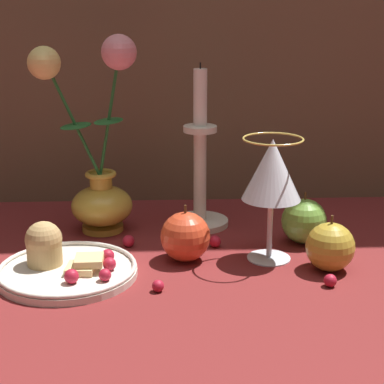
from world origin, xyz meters
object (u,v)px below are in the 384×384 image
object	(u,v)px
vase	(97,165)
apple_at_table_edge	(330,247)
plate_with_pastries	(63,263)
apple_near_glass	(304,221)
candlestick	(200,174)
wine_glass	(272,174)
apple_beside_vase	(185,237)

from	to	relation	value
vase	apple_at_table_edge	bearing A→B (deg)	-27.43
plate_with_pastries	apple_near_glass	xyz separation A→B (m)	(0.36, 0.11, 0.02)
vase	candlestick	bearing A→B (deg)	6.95
candlestick	apple_near_glass	distance (m)	0.19
wine_glass	candlestick	world-z (taller)	candlestick
wine_glass	candlestick	size ratio (longest dim) A/B	0.67
candlestick	vase	bearing A→B (deg)	-173.05
apple_near_glass	candlestick	bearing A→B (deg)	150.69
vase	candlestick	distance (m)	0.17
candlestick	apple_beside_vase	size ratio (longest dim) A/B	3.21
apple_beside_vase	plate_with_pastries	bearing A→B (deg)	-165.36
wine_glass	apple_at_table_edge	xyz separation A→B (m)	(0.08, -0.04, -0.10)
wine_glass	candlestick	bearing A→B (deg)	121.66
candlestick	apple_beside_vase	xyz separation A→B (m)	(-0.03, -0.15, -0.05)
plate_with_pastries	apple_beside_vase	bearing A→B (deg)	14.64
vase	apple_beside_vase	distance (m)	0.21
vase	plate_with_pastries	distance (m)	0.21
vase	apple_beside_vase	bearing A→B (deg)	-43.80
vase	candlestick	world-z (taller)	vase
vase	apple_near_glass	size ratio (longest dim) A/B	3.83
candlestick	apple_at_table_edge	size ratio (longest dim) A/B	3.35
apple_near_glass	vase	bearing A→B (deg)	168.08
plate_with_pastries	apple_near_glass	distance (m)	0.38
apple_near_glass	apple_at_table_edge	world-z (taller)	apple_near_glass
vase	apple_beside_vase	size ratio (longest dim) A/B	3.74
apple_beside_vase	apple_at_table_edge	distance (m)	0.21
apple_beside_vase	vase	bearing A→B (deg)	136.20
wine_glass	apple_near_glass	world-z (taller)	wine_glass
apple_near_glass	apple_at_table_edge	distance (m)	0.11
apple_beside_vase	apple_at_table_edge	bearing A→B (deg)	-12.51
wine_glass	candlestick	distance (m)	0.18
wine_glass	apple_at_table_edge	size ratio (longest dim) A/B	2.24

